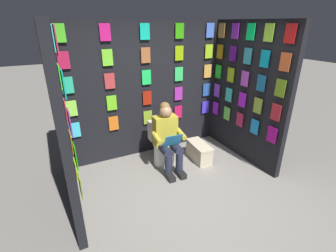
{
  "coord_description": "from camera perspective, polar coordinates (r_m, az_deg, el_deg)",
  "views": [
    {
      "loc": [
        1.62,
        2.25,
        2.41
      ],
      "look_at": [
        -0.03,
        -1.01,
        0.85
      ],
      "focal_mm": 26.2,
      "sensor_mm": 36.0,
      "label": 1
    }
  ],
  "objects": [
    {
      "name": "display_wall_back",
      "position": [
        4.6,
        -5.31,
        8.14
      ],
      "size": [
        3.13,
        0.14,
        2.45
      ],
      "color": "black",
      "rests_on": "ground"
    },
    {
      "name": "toilet",
      "position": [
        4.47,
        -1.24,
        -4.67
      ],
      "size": [
        0.41,
        0.56,
        0.77
      ],
      "rotation": [
        0.0,
        0.0,
        -0.06
      ],
      "color": "white",
      "rests_on": "ground"
    },
    {
      "name": "ground_plane",
      "position": [
        3.68,
        7.08,
        -18.08
      ],
      "size": [
        30.0,
        30.0,
        0.0
      ],
      "primitive_type": "plane",
      "color": "gray"
    },
    {
      "name": "display_wall_left",
      "position": [
        4.65,
        17.8,
        7.32
      ],
      "size": [
        0.14,
        1.84,
        2.45
      ],
      "color": "black",
      "rests_on": "ground"
    },
    {
      "name": "display_wall_right",
      "position": [
        3.38,
        -24.04,
        0.66
      ],
      "size": [
        0.14,
        1.84,
        2.45
      ],
      "color": "black",
      "rests_on": "ground"
    },
    {
      "name": "comic_longbox_near",
      "position": [
        4.66,
        7.24,
        -5.92
      ],
      "size": [
        0.32,
        0.61,
        0.33
      ],
      "rotation": [
        0.0,
        0.0,
        -0.08
      ],
      "color": "beige",
      "rests_on": "ground"
    },
    {
      "name": "person_reading",
      "position": [
        4.17,
        -0.07,
        -2.66
      ],
      "size": [
        0.54,
        0.7,
        1.19
      ],
      "rotation": [
        0.0,
        0.0,
        -0.06
      ],
      "color": "gold",
      "rests_on": "ground"
    }
  ]
}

